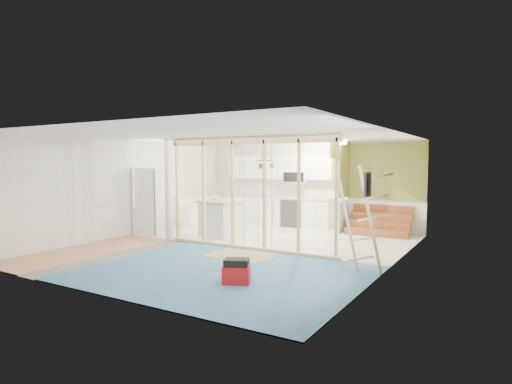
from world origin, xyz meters
The scene contains 17 objects.
room centered at (0.00, 0.00, 1.30)m, with size 7.01×8.01×2.61m.
floor_overlays centered at (0.07, 0.06, 0.01)m, with size 7.00×8.00×0.03m.
stud_frame centered at (-0.22, 0.00, 1.58)m, with size 4.66×0.14×2.60m.
base_cabinets centered at (-1.61, 3.36, 0.47)m, with size 4.45×2.24×0.93m.
upper_cabinets centered at (-0.84, 3.82, 1.82)m, with size 3.60×0.41×0.85m.
green_partition centered at (2.04, 3.66, 0.94)m, with size 2.25×1.51×2.60m.
pot_rack centered at (-0.31, 1.89, 2.00)m, with size 0.52×0.52×0.72m.
sheathing_panel centered at (3.48, -2.00, 1.30)m, with size 0.02×4.00×2.60m, color tan.
electrical_panel centered at (3.43, -1.40, 1.65)m, with size 0.04×0.30×0.40m, color #39393E.
ceiling_light centered at (1.40, 3.00, 2.54)m, with size 0.32×0.32×0.08m, color #FFEABF.
fridge centered at (-3.09, 0.45, 0.93)m, with size 0.87×0.85×1.85m.
island centered at (-1.21, 1.10, 0.49)m, with size 1.12×1.12×0.99m.
bowl centered at (-1.36, 1.00, 1.02)m, with size 0.24×0.24×0.06m, color silver.
soap_bottle_a centered at (-2.50, 3.63, 1.07)m, with size 0.11×0.11×0.28m, color #AEB4C2.
soap_bottle_b centered at (0.70, 3.70, 1.02)m, with size 0.08×0.09×0.19m, color silver.
toolbox centered at (1.58, -2.43, 0.20)m, with size 0.54×0.49×0.42m.
ladder centered at (3.13, -0.70, 0.99)m, with size 1.03×0.21×1.94m.
Camera 1 is at (5.39, -8.21, 2.01)m, focal length 30.00 mm.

